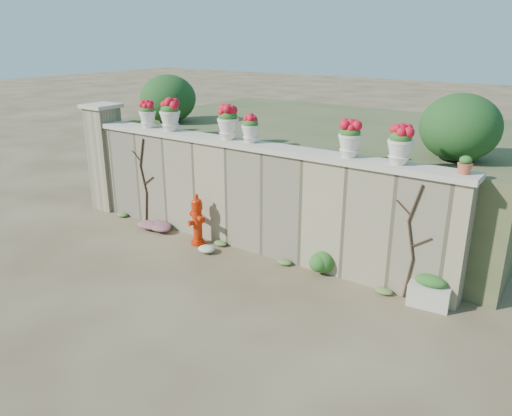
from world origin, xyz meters
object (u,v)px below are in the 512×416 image
Objects in this scene: terracotta_pot at (465,166)px; fire_hydrant at (197,219)px; planter_box at (430,292)px; urn_pot_0 at (148,115)px.

fire_hydrant is at bearing -174.14° from terracotta_pot.
planter_box is 1.16× the size of urn_pot_0.
planter_box is 2.00m from terracotta_pot.
fire_hydrant is 5.04m from terracotta_pot.
planter_box is at bearing 26.93° from fire_hydrant.
planter_box is at bearing -128.66° from terracotta_pot.
terracotta_pot is (4.72, 0.48, 1.69)m from fire_hydrant.
terracotta_pot is at bearing 0.00° from urn_pot_0.
fire_hydrant is 4.11× the size of terracotta_pot.
urn_pot_0 is 2.21× the size of terracotta_pot.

